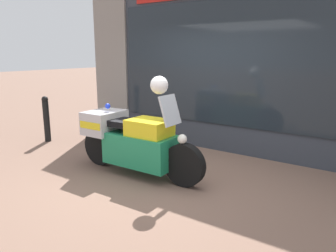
# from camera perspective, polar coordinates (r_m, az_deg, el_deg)

# --- Properties ---
(ground_plane) EXTENTS (60.00, 60.00, 0.00)m
(ground_plane) POSITION_cam_1_polar(r_m,az_deg,el_deg) (5.25, -1.08, -8.82)
(ground_plane) COLOR #7A5B4C
(shop_building) EXTENTS (6.63, 0.55, 3.33)m
(shop_building) POSITION_cam_1_polar(r_m,az_deg,el_deg) (6.81, 5.88, 10.53)
(shop_building) COLOR #333842
(shop_building) RESTS_ON ground
(window_display) EXTENTS (5.17, 0.30, 1.85)m
(window_display) POSITION_cam_1_polar(r_m,az_deg,el_deg) (6.61, 12.43, -0.51)
(window_display) COLOR slate
(window_display) RESTS_ON ground
(paramedic_motorcycle) EXTENTS (2.36, 0.69, 1.33)m
(paramedic_motorcycle) POSITION_cam_1_polar(r_m,az_deg,el_deg) (5.28, -6.19, -2.43)
(paramedic_motorcycle) COLOR black
(paramedic_motorcycle) RESTS_ON ground
(white_helmet) EXTENTS (0.27, 0.27, 0.27)m
(white_helmet) POSITION_cam_1_polar(r_m,az_deg,el_deg) (4.80, -1.54, 7.13)
(white_helmet) COLOR white
(white_helmet) RESTS_ON paramedic_motorcycle
(street_bollard) EXTENTS (0.14, 0.14, 1.00)m
(street_bollard) POSITION_cam_1_polar(r_m,az_deg,el_deg) (7.64, -20.42, 1.28)
(street_bollard) COLOR black
(street_bollard) RESTS_ON ground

